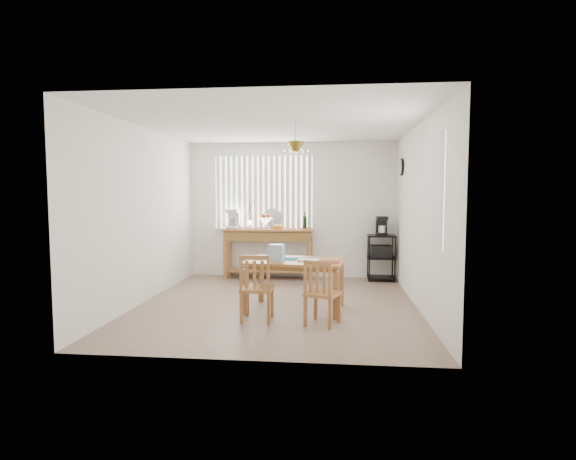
# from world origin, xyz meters

# --- Properties ---
(ground) EXTENTS (4.00, 4.50, 0.01)m
(ground) POSITION_xyz_m (0.00, 0.00, -0.01)
(ground) COLOR gray
(room_shell) EXTENTS (4.20, 4.70, 2.70)m
(room_shell) POSITION_xyz_m (0.00, 0.02, 1.69)
(room_shell) COLOR white
(room_shell) RESTS_ON ground
(sideboard) EXTENTS (1.70, 0.48, 0.96)m
(sideboard) POSITION_xyz_m (-0.41, 1.99, 0.72)
(sideboard) COLOR #A46A37
(sideboard) RESTS_ON ground
(sideboard_items) EXTENTS (1.62, 0.41, 0.73)m
(sideboard_items) POSITION_xyz_m (-0.71, 2.01, 1.11)
(sideboard_items) COLOR maroon
(sideboard_items) RESTS_ON sideboard
(wire_cart) EXTENTS (0.50, 0.40, 0.85)m
(wire_cart) POSITION_xyz_m (1.70, 2.00, 0.51)
(wire_cart) COLOR black
(wire_cart) RESTS_ON ground
(cart_items) EXTENTS (0.20, 0.24, 0.35)m
(cart_items) POSITION_xyz_m (1.70, 2.01, 1.01)
(cart_items) COLOR black
(cart_items) RESTS_ON wire_cart
(dining_table) EXTENTS (1.40, 0.99, 0.70)m
(dining_table) POSITION_xyz_m (0.29, -0.30, 0.62)
(dining_table) COLOR #A46A37
(dining_table) RESTS_ON ground
(table_items) EXTENTS (1.01, 0.58, 0.23)m
(table_items) POSITION_xyz_m (0.15, -0.39, 0.79)
(table_items) COLOR #126366
(table_items) RESTS_ON dining_table
(chair_left) EXTENTS (0.40, 0.40, 0.86)m
(chair_left) POSITION_xyz_m (-0.15, -0.89, 0.42)
(chair_left) COLOR #A46A37
(chair_left) RESTS_ON ground
(chair_right) EXTENTS (0.49, 0.49, 0.82)m
(chair_right) POSITION_xyz_m (0.67, -1.00, 0.40)
(chair_right) COLOR #A46A37
(chair_right) RESTS_ON ground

